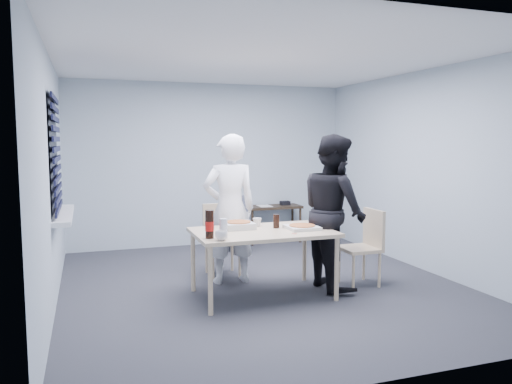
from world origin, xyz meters
name	(u,v)px	position (x,y,z in m)	size (l,w,h in m)	color
room	(58,164)	(-2.20, 0.40, 1.44)	(5.00, 5.00, 5.00)	#323237
dining_table	(263,236)	(-0.12, -0.38, 0.67)	(1.49, 0.94, 0.72)	beige
chair_far	(221,234)	(-0.32, 0.66, 0.51)	(0.42, 0.42, 0.89)	beige
chair_right	(366,241)	(1.17, -0.35, 0.51)	(0.42, 0.42, 0.89)	beige
person_white	(230,209)	(-0.31, 0.26, 0.89)	(0.65, 0.42, 1.77)	white
person_black	(334,211)	(0.77, -0.31, 0.89)	(0.86, 0.47, 1.77)	black
side_table	(273,210)	(1.01, 2.28, 0.53)	(0.92, 0.41, 0.61)	#302317
stool	(239,231)	(0.24, 1.70, 0.33)	(0.32, 0.32, 0.44)	black
backpack	(239,211)	(0.24, 1.69, 0.65)	(0.30, 0.22, 0.42)	slate
pizza_box_a	(238,225)	(-0.34, -0.17, 0.76)	(0.32, 0.32, 0.08)	silver
pizza_box_b	(302,227)	(0.31, -0.43, 0.75)	(0.33, 0.33, 0.05)	silver
mug_a	(221,236)	(-0.68, -0.75, 0.77)	(0.12, 0.12, 0.10)	white
mug_b	(257,222)	(-0.09, -0.10, 0.77)	(0.10, 0.10, 0.09)	white
cola_glass	(276,221)	(0.07, -0.28, 0.80)	(0.07, 0.07, 0.15)	black
soda_bottle	(210,225)	(-0.77, -0.61, 0.86)	(0.09, 0.09, 0.28)	black
plastic_cups	(223,228)	(-0.63, -0.63, 0.82)	(0.08, 0.08, 0.19)	silver
rubber_band	(294,234)	(0.13, -0.66, 0.73)	(0.05, 0.05, 0.00)	red
papers	(264,206)	(0.86, 2.29, 0.62)	(0.21, 0.28, 0.00)	white
black_box	(285,203)	(1.23, 2.30, 0.65)	(0.16, 0.11, 0.07)	black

